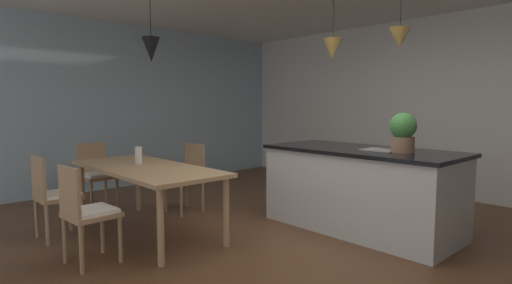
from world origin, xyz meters
The scene contains 14 objects.
ground_plane centered at (0.00, 0.00, -0.02)m, with size 10.00×8.40×0.04m, color brown.
wall_back_kitchen centered at (0.00, 3.26, 1.35)m, with size 10.00×0.12×2.70m, color white.
window_wall_left_glazing centered at (-4.06, 0.00, 1.35)m, with size 0.06×8.40×2.70m, color #9EB7C6.
dining_table centered at (-1.54, -0.88, 0.66)m, with size 2.01×0.87×0.72m.
chair_near_left centered at (-1.99, -1.69, 0.47)m, with size 0.41×0.41×0.87m.
chair_far_left centered at (-1.99, -0.08, 0.47)m, with size 0.43×0.43×0.87m.
chair_near_right centered at (-1.08, -1.69, 0.47)m, with size 0.43×0.43×0.87m.
chair_window_end centered at (-2.91, -0.88, 0.47)m, with size 0.42×0.42×0.87m.
kitchen_island centered at (-0.04, 0.91, 0.46)m, with size 2.10×0.97×0.91m.
pendant_over_table centered at (-1.59, -0.76, 1.97)m, with size 0.19×0.19×0.87m.
pendant_over_island_main centered at (-0.45, 0.91, 2.01)m, with size 0.21×0.21×0.81m.
pendant_over_island_aux centered at (0.37, 0.91, 2.04)m, with size 0.21×0.21×0.76m.
potted_plant_on_island centered at (0.43, 0.91, 1.11)m, with size 0.26×0.26×0.40m.
vase_on_dining_table centered at (-1.78, -0.84, 0.82)m, with size 0.08×0.08×0.19m.
Camera 1 is at (2.40, -2.91, 1.38)m, focal length 28.32 mm.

